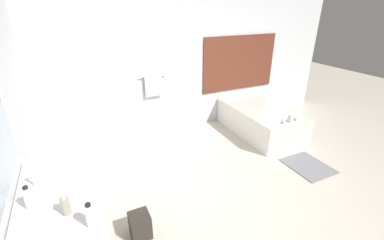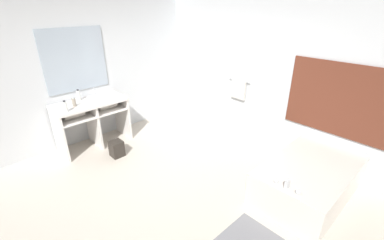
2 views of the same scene
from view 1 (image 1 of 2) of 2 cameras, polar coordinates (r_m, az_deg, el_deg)
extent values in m
plane|color=beige|center=(3.56, 8.45, -16.54)|extent=(16.00, 16.00, 0.00)
cube|color=silver|center=(4.79, -5.61, 12.62)|extent=(7.40, 0.06, 2.70)
cube|color=brown|center=(5.51, 10.55, 12.35)|extent=(1.70, 0.02, 1.10)
cylinder|color=silver|center=(4.68, -8.70, 9.66)|extent=(0.50, 0.02, 0.02)
cube|color=beige|center=(4.72, -8.53, 7.64)|extent=(0.32, 0.04, 0.40)
cube|color=white|center=(2.48, -27.50, -14.67)|extent=(0.63, 1.26, 0.05)
cube|color=white|center=(2.61, -26.60, -18.21)|extent=(0.60, 1.20, 0.02)
cylinder|color=white|center=(2.66, -27.35, -12.87)|extent=(0.30, 0.30, 0.12)
cube|color=white|center=(2.77, -25.60, -21.95)|extent=(0.58, 0.04, 0.84)
cube|color=white|center=(3.24, -25.96, -14.43)|extent=(0.58, 0.04, 0.84)
cylinder|color=beige|center=(2.32, -25.59, -21.67)|extent=(0.13, 0.35, 0.13)
cylinder|color=beige|center=(2.81, -26.02, -12.76)|extent=(0.13, 0.35, 0.13)
cylinder|color=silver|center=(2.64, -31.43, -12.17)|extent=(0.04, 0.04, 0.02)
cylinder|color=silver|center=(2.60, -31.87, -10.55)|extent=(0.02, 0.02, 0.16)
cube|color=silver|center=(2.55, -31.33, -9.11)|extent=(0.07, 0.01, 0.01)
cube|color=silver|center=(5.19, 14.91, 0.08)|extent=(0.98, 1.64, 0.50)
ellipsoid|color=white|center=(5.15, 15.03, 1.12)|extent=(0.71, 1.18, 0.30)
cube|color=silver|center=(4.60, 20.95, 0.29)|extent=(0.04, 0.07, 0.12)
sphere|color=silver|center=(4.52, 19.65, -0.36)|extent=(0.06, 0.06, 0.06)
sphere|color=silver|center=(4.71, 22.10, 0.26)|extent=(0.06, 0.06, 0.06)
cylinder|color=silver|center=(2.36, -32.52, -14.52)|extent=(0.07, 0.07, 0.19)
cylinder|color=black|center=(2.30, -33.10, -12.49)|extent=(0.04, 0.04, 0.02)
cylinder|color=silver|center=(2.03, -21.68, -19.17)|extent=(0.07, 0.07, 0.18)
cylinder|color=black|center=(1.96, -22.14, -17.07)|extent=(0.04, 0.04, 0.02)
cylinder|color=gray|center=(2.20, -26.28, -16.82)|extent=(0.06, 0.06, 0.14)
cylinder|color=silver|center=(2.14, -26.71, -15.07)|extent=(0.03, 0.03, 0.03)
cube|color=#2D2823|center=(3.04, -11.46, -21.97)|extent=(0.21, 0.21, 0.29)
cube|color=slate|center=(4.46, 24.35, -9.28)|extent=(0.57, 0.67, 0.02)
camera|label=2|loc=(4.18, 63.21, 14.45)|focal=24.00mm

